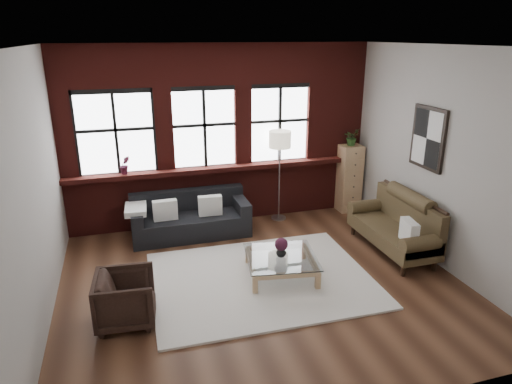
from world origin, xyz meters
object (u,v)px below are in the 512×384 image
object	(u,v)px
armchair	(126,299)
floor_lamp	(279,172)
dark_sofa	(190,216)
coffee_table	(281,267)
vase	(281,252)
drawer_chest	(349,178)
vintage_settee	(393,224)

from	to	relation	value
armchair	floor_lamp	size ratio (longest dim) A/B	0.38
dark_sofa	coffee_table	distance (m)	2.09
coffee_table	vase	distance (m)	0.24
armchair	floor_lamp	xyz separation A→B (m)	(2.86, 2.59, 0.60)
dark_sofa	drawer_chest	size ratio (longest dim) A/B	1.52
vintage_settee	drawer_chest	distance (m)	1.89
armchair	coffee_table	size ratio (longest dim) A/B	0.71
dark_sofa	drawer_chest	xyz separation A→B (m)	(3.18, 0.33, 0.30)
vase	drawer_chest	world-z (taller)	drawer_chest
vintage_settee	floor_lamp	bearing A→B (deg)	125.31
vintage_settee	vase	bearing A→B (deg)	-172.16
dark_sofa	coffee_table	size ratio (longest dim) A/B	2.03
dark_sofa	floor_lamp	xyz separation A→B (m)	(1.72, 0.27, 0.56)
vintage_settee	dark_sofa	bearing A→B (deg)	152.75
armchair	coffee_table	world-z (taller)	armchair
vase	drawer_chest	distance (m)	3.06
vase	drawer_chest	xyz separation A→B (m)	(2.16, 2.15, 0.26)
drawer_chest	vintage_settee	bearing A→B (deg)	-95.63
vintage_settee	floor_lamp	world-z (taller)	floor_lamp
floor_lamp	drawer_chest	bearing A→B (deg)	2.38
vintage_settee	vase	world-z (taller)	vintage_settee
dark_sofa	vintage_settee	world-z (taller)	vintage_settee
coffee_table	drawer_chest	distance (m)	3.09
armchair	floor_lamp	distance (m)	3.90
armchair	drawer_chest	world-z (taller)	drawer_chest
vase	armchair	bearing A→B (deg)	-166.96
dark_sofa	drawer_chest	distance (m)	3.21
coffee_table	vase	bearing A→B (deg)	-90.00
coffee_table	floor_lamp	bearing A→B (deg)	71.56
coffee_table	drawer_chest	world-z (taller)	drawer_chest
dark_sofa	armchair	distance (m)	2.59
armchair	vase	xyz separation A→B (m)	(2.16, 0.50, 0.08)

